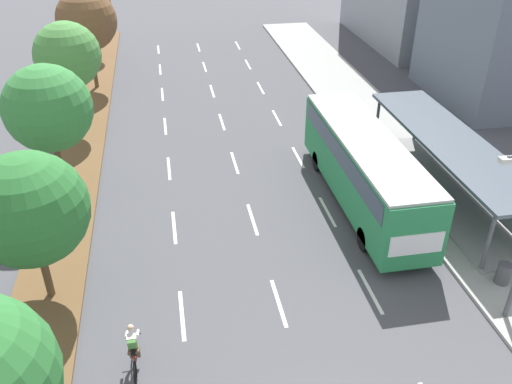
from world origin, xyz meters
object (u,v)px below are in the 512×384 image
(trash_bin, at_px, (503,273))
(median_tree_fifth, at_px, (86,20))
(bus_shelter, at_px, (453,161))
(bus, at_px, (364,163))
(median_tree_third, at_px, (48,109))
(median_tree_fourth, at_px, (67,55))
(cyclist, at_px, (134,349))
(median_tree_farthest, at_px, (92,6))
(median_tree_second, at_px, (29,210))

(trash_bin, bearing_deg, median_tree_fifth, 123.94)
(bus_shelter, bearing_deg, bus, 177.95)
(median_tree_third, distance_m, trash_bin, 19.94)
(bus, distance_m, median_tree_fourth, 17.51)
(trash_bin, bearing_deg, cyclist, -173.78)
(bus_shelter, height_order, median_tree_farthest, median_tree_farthest)
(median_tree_farthest, height_order, trash_bin, median_tree_farthest)
(bus_shelter, relative_size, median_tree_second, 2.14)
(bus, xyz_separation_m, median_tree_fifth, (-13.30, 17.94, 2.71))
(bus_shelter, relative_size, cyclist, 6.70)
(median_tree_second, bearing_deg, median_tree_fifth, 89.74)
(bus_shelter, height_order, trash_bin, bus_shelter)
(median_tree_second, bearing_deg, bus_shelter, 12.81)
(median_tree_fourth, xyz_separation_m, median_tree_fifth, (0.42, 7.37, 0.16))
(median_tree_fourth, bearing_deg, median_tree_third, -90.20)
(bus_shelter, xyz_separation_m, median_tree_fourth, (-18.00, 10.72, 2.75))
(cyclist, height_order, median_tree_second, median_tree_second)
(bus_shelter, bearing_deg, median_tree_third, 169.47)
(bus, xyz_separation_m, median_tree_third, (-13.75, 3.20, 2.38))
(cyclist, bearing_deg, median_tree_third, 107.01)
(median_tree_fifth, bearing_deg, bus_shelter, -45.82)
(bus, relative_size, cyclist, 6.20)
(median_tree_second, distance_m, median_tree_fourth, 14.77)
(bus_shelter, bearing_deg, trash_bin, -99.54)
(median_tree_farthest, bearing_deg, cyclist, -84.43)
(median_tree_second, distance_m, median_tree_fifth, 22.14)
(median_tree_fourth, bearing_deg, bus, -37.60)
(bus_shelter, relative_size, bus, 1.08)
(bus, height_order, median_tree_fifth, median_tree_fifth)
(median_tree_second, bearing_deg, median_tree_fourth, 91.24)
(trash_bin, bearing_deg, median_tree_second, 171.77)
(bus, bearing_deg, median_tree_second, -162.70)
(median_tree_third, bearing_deg, median_tree_farthest, 89.51)
(median_tree_fifth, xyz_separation_m, median_tree_farthest, (-0.26, 7.37, -0.57))
(cyclist, bearing_deg, median_tree_fourth, 100.39)
(bus_shelter, distance_m, bus, 4.29)
(cyclist, xyz_separation_m, median_tree_second, (-3.10, 3.88, 3.03))
(bus_shelter, bearing_deg, median_tree_second, -167.19)
(median_tree_second, distance_m, trash_bin, 17.09)
(median_tree_second, relative_size, median_tree_fourth, 0.89)
(trash_bin, bearing_deg, median_tree_third, 150.03)
(median_tree_fifth, distance_m, trash_bin, 29.85)
(bus_shelter, distance_m, median_tree_second, 18.24)
(trash_bin, bearing_deg, median_tree_farthest, 117.72)
(median_tree_fourth, distance_m, trash_bin, 24.43)
(bus_shelter, distance_m, median_tree_third, 18.52)
(cyclist, height_order, trash_bin, cyclist)
(median_tree_fourth, bearing_deg, cyclist, -79.61)
(median_tree_farthest, relative_size, trash_bin, 6.59)
(median_tree_second, height_order, median_tree_fourth, median_tree_fourth)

